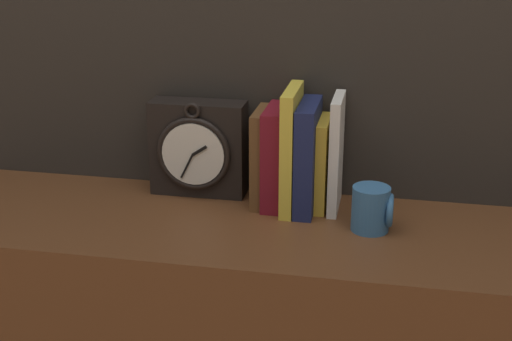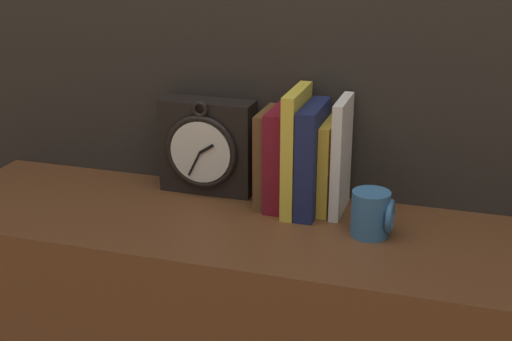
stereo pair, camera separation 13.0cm
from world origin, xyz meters
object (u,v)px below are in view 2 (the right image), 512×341
book_slot0_brown (267,157)px  book_slot3_navy (312,159)px  book_slot1_maroon (281,157)px  book_slot5_white (341,156)px  mug (372,214)px  book_slot4_yellow (329,166)px  clock (207,147)px  book_slot2_yellow (296,150)px

book_slot0_brown → book_slot3_navy: book_slot3_navy is taller
book_slot1_maroon → book_slot5_white: size_ratio=0.88×
mug → book_slot4_yellow: bearing=136.5°
book_slot4_yellow → book_slot1_maroon: bearing=-176.2°
clock → book_slot0_brown: bearing=-8.7°
book_slot0_brown → book_slot2_yellow: (0.06, -0.01, 0.02)m
book_slot3_navy → book_slot4_yellow: bearing=28.8°
book_slot3_navy → book_slot5_white: (0.05, 0.01, 0.01)m
book_slot4_yellow → book_slot5_white: book_slot5_white is taller
book_slot3_navy → book_slot4_yellow: book_slot3_navy is taller
book_slot1_maroon → mug: book_slot1_maroon is taller
book_slot3_navy → mug: (0.13, -0.08, -0.06)m
clock → book_slot3_navy: book_slot3_navy is taller
book_slot2_yellow → book_slot5_white: size_ratio=1.07×
book_slot4_yellow → book_slot5_white: (0.02, -0.00, 0.02)m
clock → book_slot1_maroon: (0.17, -0.02, 0.00)m
book_slot3_navy → mug: size_ratio=2.53×
clock → book_slot4_yellow: 0.26m
book_slot2_yellow → mug: book_slot2_yellow is taller
book_slot3_navy → book_slot5_white: 0.06m
book_slot2_yellow → book_slot4_yellow: (0.06, 0.02, -0.03)m
book_slot0_brown → book_slot1_maroon: (0.03, -0.00, 0.00)m
book_slot0_brown → book_slot4_yellow: size_ratio=1.07×
clock → book_slot0_brown: clock is taller
book_slot4_yellow → mug: bearing=-43.5°
clock → book_slot4_yellow: bearing=-4.1°
book_slot2_yellow → book_slot0_brown: bearing=167.4°
clock → book_slot1_maroon: bearing=-8.5°
book_slot5_white → book_slot4_yellow: bearing=172.0°
book_slot3_navy → book_slot4_yellow: size_ratio=1.19×
book_slot2_yellow → mug: size_ratio=2.86×
clock → book_slot2_yellow: 0.20m
book_slot3_navy → book_slot4_yellow: (0.03, 0.02, -0.02)m
clock → book_slot3_navy: 0.23m
book_slot2_yellow → book_slot5_white: bearing=8.5°
book_slot1_maroon → book_slot3_navy: 0.07m
book_slot0_brown → book_slot3_navy: size_ratio=0.90×
book_slot0_brown → mug: size_ratio=2.27×
book_slot4_yellow → mug: (0.10, -0.10, -0.05)m
book_slot1_maroon → mug: (0.20, -0.09, -0.06)m
book_slot2_yellow → book_slot4_yellow: 0.07m
book_slot0_brown → book_slot5_white: 0.15m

